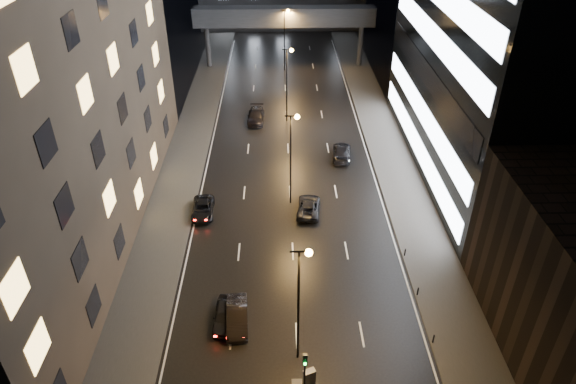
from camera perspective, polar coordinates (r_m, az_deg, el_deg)
The scene contains 18 objects.
ground at distance 64.54m, azimuth 0.01°, elevation 4.87°, with size 160.00×160.00×0.00m, color black.
sidewalk_left at distance 61.18m, azimuth -11.68°, elevation 2.48°, with size 5.00×110.00×0.15m, color #383533.
sidewalk_right at distance 61.69m, azimuth 11.81°, elevation 2.74°, with size 5.00×110.00×0.15m, color #383533.
building_left at distance 47.19m, azimuth -29.24°, elevation 16.17°, with size 15.00×48.00×40.00m, color #2D2319.
skybridge at distance 89.59m, azimuth -0.43°, elevation 18.83°, with size 30.00×3.00×10.00m.
traffic_signal_near at distance 34.89m, azimuth 1.88°, elevation -19.12°, with size 0.28×0.34×4.40m.
bollard_row at distance 39.85m, azimuth 16.78°, elevation -18.15°, with size 0.12×25.12×0.90m.
streetlight_near at distance 34.66m, azimuth 1.46°, elevation -11.07°, with size 1.45×0.50×10.15m.
streetlight_mid_a at distance 50.90m, azimuth 0.49°, elevation 4.88°, with size 1.45×0.50×10.15m.
streetlight_mid_b at distance 69.14m, azimuth -0.00°, elevation 12.79°, with size 1.45×0.50×10.15m.
streetlight_far at distance 88.15m, azimuth -0.30°, elevation 17.35°, with size 1.45×0.50×10.15m.
car_away_a at distance 41.45m, azimuth -7.03°, elevation -13.43°, with size 1.68×4.18×1.42m, color black.
car_away_b at distance 41.21m, azimuth -5.67°, elevation -13.59°, with size 1.59×4.57×1.51m, color black.
car_away_c at distance 52.98m, azimuth -9.44°, elevation -1.82°, with size 2.13×4.62×1.29m, color black.
car_away_d at distance 71.38m, azimuth -3.58°, elevation 8.43°, with size 2.18×5.37×1.56m, color black.
car_toward_a at distance 52.56m, azimuth 2.31°, elevation -1.62°, with size 2.20×4.78×1.33m, color black.
car_toward_b at distance 62.46m, azimuth 5.98°, elevation 4.44°, with size 2.14×5.25×1.52m, color black.
utility_cabinet at distance 37.42m, azimuth 2.37°, elevation -19.85°, with size 0.82×0.44×1.30m, color #505053.
Camera 1 is at (-1.24, -16.74, 30.73)m, focal length 32.00 mm.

